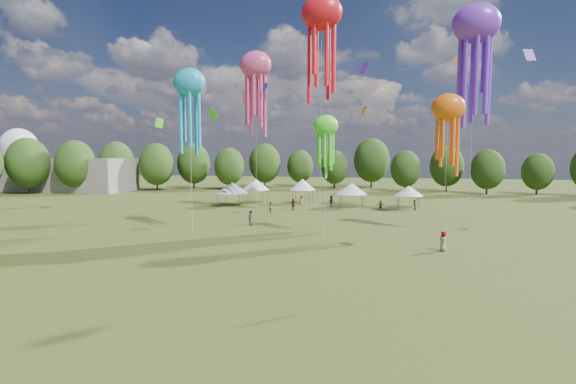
# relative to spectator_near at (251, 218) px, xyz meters

# --- Properties ---
(spectator_near) EXTENTS (1.11, 1.04, 1.83)m
(spectator_near) POSITION_rel_spectator_near_xyz_m (0.00, 0.00, 0.00)
(spectator_near) COLOR gray
(spectator_near) RESTS_ON ground
(spectators_far) EXTENTS (22.34, 32.80, 1.86)m
(spectators_far) POSITION_rel_spectator_near_xyz_m (10.82, 14.24, -0.05)
(spectators_far) COLOR gray
(spectators_far) RESTS_ON ground
(festival_tents) EXTENTS (34.38, 11.95, 4.46)m
(festival_tents) POSITION_rel_spectator_near_xyz_m (2.30, 21.36, 2.29)
(festival_tents) COLOR #47474C
(festival_tents) RESTS_ON ground
(show_kites) EXTENTS (37.16, 21.51, 29.60)m
(show_kites) POSITION_rel_spectator_near_xyz_m (13.53, 7.62, 19.96)
(show_kites) COLOR #199CD7
(show_kites) RESTS_ON ground
(treeline) EXTENTS (201.57, 95.24, 13.43)m
(treeline) POSITION_rel_spectator_near_xyz_m (4.46, 28.36, 5.63)
(treeline) COLOR #38281C
(treeline) RESTS_ON ground
(hangar) EXTENTS (40.00, 12.00, 8.00)m
(hangar) POSITION_rel_spectator_near_xyz_m (-63.68, 37.84, 3.08)
(hangar) COLOR gray
(hangar) RESTS_ON ground
(radome) EXTENTS (9.00, 9.00, 16.00)m
(radome) POSITION_rel_spectator_near_xyz_m (-79.68, 43.84, 9.07)
(radome) COLOR white
(radome) RESTS_ON ground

